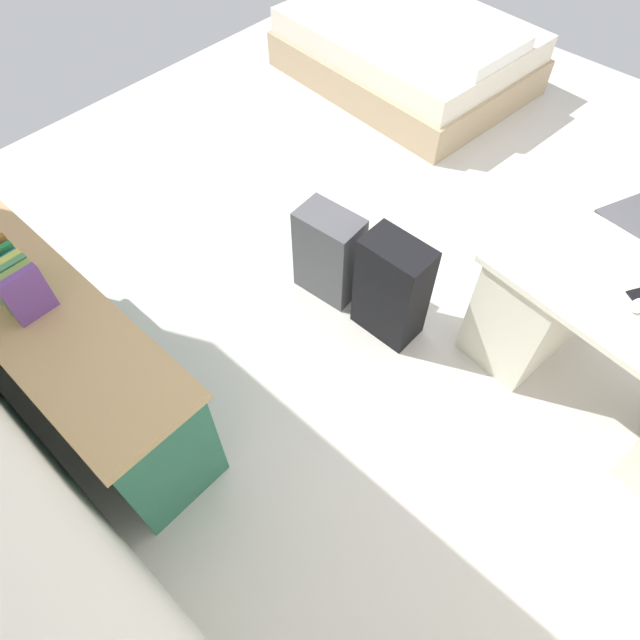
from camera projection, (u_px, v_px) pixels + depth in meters
The scene contains 8 objects.
ground_plane at pixel (414, 251), 3.55m from camera, with size 5.86×5.86×0.00m, color beige.
desk at pixel (623, 358), 2.61m from camera, with size 1.51×0.82×0.74m.
credenza at pixel (63, 350), 2.65m from camera, with size 1.80×0.48×0.74m.
bed at pixel (408, 51), 4.55m from camera, with size 2.01×1.56×0.58m.
suitcase_black at pixel (392, 289), 2.94m from camera, with size 0.36×0.22×0.64m, color black.
suitcase_spare_grey at pixel (329, 254), 3.14m from camera, with size 0.36×0.22×0.57m, color #4C4C51.
computer_mouse at pixel (639, 306), 2.34m from camera, with size 0.06×0.10×0.03m, color white.
book_row at pixel (14, 282), 2.27m from camera, with size 0.27×0.17×0.24m.
Camera 1 is at (-1.22, 2.22, 2.59)m, focal length 31.09 mm.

